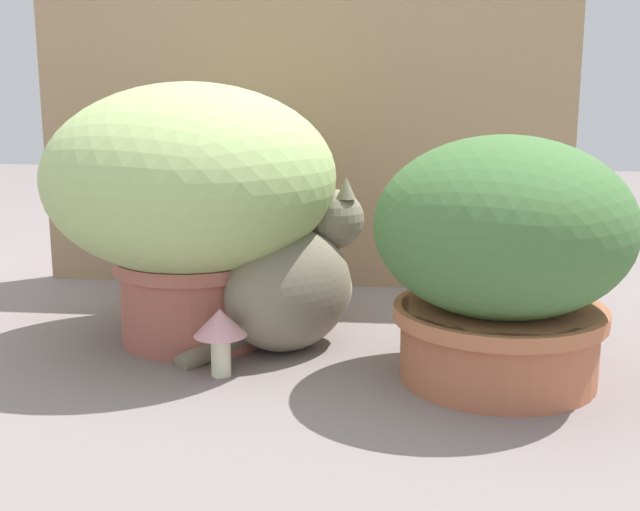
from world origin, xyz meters
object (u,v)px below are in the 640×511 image
object	(u,v)px
grass_planter	(191,193)
leafy_planter	(502,254)
mushroom_ornament_pink	(220,328)
cat	(296,282)

from	to	relation	value
grass_planter	leafy_planter	world-z (taller)	grass_planter
grass_planter	mushroom_ornament_pink	distance (m)	0.28
leafy_planter	cat	xyz separation A→B (m)	(-0.35, 0.13, -0.09)
grass_planter	cat	xyz separation A→B (m)	(0.19, -0.03, -0.15)
leafy_planter	cat	size ratio (longest dim) A/B	1.22
leafy_planter	mushroom_ornament_pink	xyz separation A→B (m)	(-0.45, -0.03, -0.13)
leafy_planter	mushroom_ornament_pink	world-z (taller)	leafy_planter
leafy_planter	cat	world-z (taller)	leafy_planter
mushroom_ornament_pink	leafy_planter	bearing A→B (deg)	4.06
cat	leafy_planter	bearing A→B (deg)	-19.99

